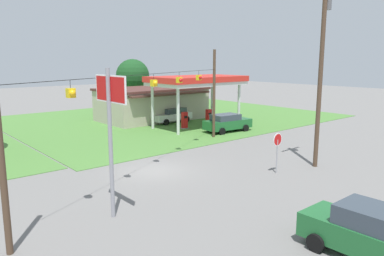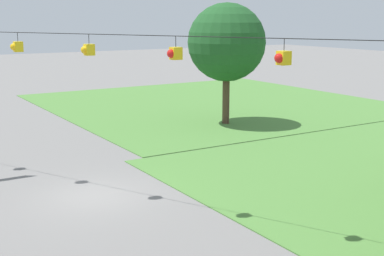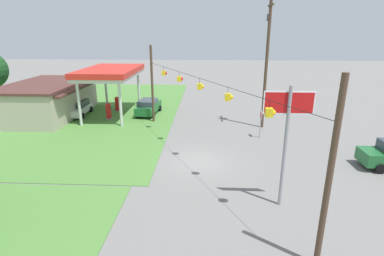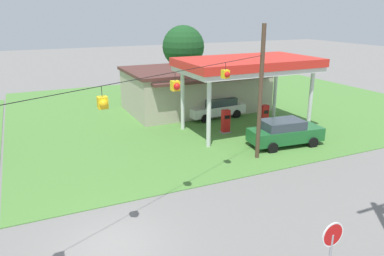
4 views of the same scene
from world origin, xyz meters
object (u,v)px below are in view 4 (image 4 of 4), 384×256
object	(u,v)px
car_at_pumps_front	(285,132)
tree_behind_station	(183,47)
gas_station_store	(195,89)
fuel_pump_near	(226,122)
fuel_pump_far	(264,117)
stop_sign_roadside	(332,243)
gas_station_canopy	(248,66)
car_at_pumps_rear	(216,107)

from	to	relation	value
car_at_pumps_front	tree_behind_station	size ratio (longest dim) A/B	0.71
gas_station_store	fuel_pump_near	xyz separation A→B (m)	(-0.96, -7.04, -1.05)
fuel_pump_far	tree_behind_station	size ratio (longest dim) A/B	0.24
car_at_pumps_front	fuel_pump_near	bearing A→B (deg)	124.24
gas_station_store	stop_sign_roadside	size ratio (longest dim) A/B	4.73
stop_sign_roadside	fuel_pump_far	bearing A→B (deg)	-119.12
gas_station_canopy	fuel_pump_far	distance (m)	4.22
fuel_pump_near	fuel_pump_far	xyz separation A→B (m)	(3.30, 0.00, 0.00)
gas_station_canopy	gas_station_store	bearing A→B (deg)	95.58
gas_station_store	tree_behind_station	distance (m)	8.80
gas_station_store	car_at_pumps_front	size ratio (longest dim) A/B	2.41
fuel_pump_near	car_at_pumps_front	world-z (taller)	car_at_pumps_front
gas_station_canopy	fuel_pump_far	world-z (taller)	gas_station_canopy
gas_station_store	fuel_pump_near	distance (m)	7.18
gas_station_canopy	tree_behind_station	bearing A→B (deg)	83.57
fuel_pump_near	fuel_pump_far	world-z (taller)	same
fuel_pump_near	gas_station_canopy	bearing A→B (deg)	0.05
fuel_pump_far	stop_sign_roadside	size ratio (longest dim) A/B	0.68
car_at_pumps_rear	tree_behind_station	world-z (taller)	tree_behind_station
fuel_pump_near	car_at_pumps_front	size ratio (longest dim) A/B	0.35
gas_station_store	car_at_pumps_front	distance (m)	11.01
fuel_pump_near	tree_behind_station	xyz separation A→B (m)	(3.34, 15.02, 3.89)
tree_behind_station	gas_station_canopy	bearing A→B (deg)	-96.43
stop_sign_roadside	tree_behind_station	distance (m)	31.48
car_at_pumps_rear	gas_station_store	bearing A→B (deg)	-86.75
fuel_pump_near	car_at_pumps_rear	distance (m)	4.10
fuel_pump_near	car_at_pumps_front	xyz separation A→B (m)	(2.13, -3.87, 0.10)
fuel_pump_far	stop_sign_roadside	xyz separation A→B (m)	(-8.44, -15.15, 1.01)
gas_station_canopy	fuel_pump_far	bearing A→B (deg)	-0.05
fuel_pump_near	stop_sign_roadside	distance (m)	16.03
fuel_pump_far	car_at_pumps_front	size ratio (longest dim) A/B	0.35
car_at_pumps_rear	tree_behind_station	xyz separation A→B (m)	(2.01, 11.14, 3.84)
fuel_pump_near	tree_behind_station	bearing A→B (deg)	77.46
gas_station_store	tree_behind_station	size ratio (longest dim) A/B	1.70
stop_sign_roadside	tree_behind_station	xyz separation A→B (m)	(8.48, 30.18, 2.88)
fuel_pump_far	car_at_pumps_front	bearing A→B (deg)	-106.88
car_at_pumps_rear	stop_sign_roadside	bearing A→B (deg)	67.90
gas_station_store	car_at_pumps_rear	xyz separation A→B (m)	(0.36, -3.16, -1.00)
fuel_pump_far	car_at_pumps_rear	distance (m)	4.35
fuel_pump_far	tree_behind_station	bearing A→B (deg)	89.84
stop_sign_roadside	car_at_pumps_front	bearing A→B (deg)	-122.77
fuel_pump_far	car_at_pumps_front	world-z (taller)	car_at_pumps_front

